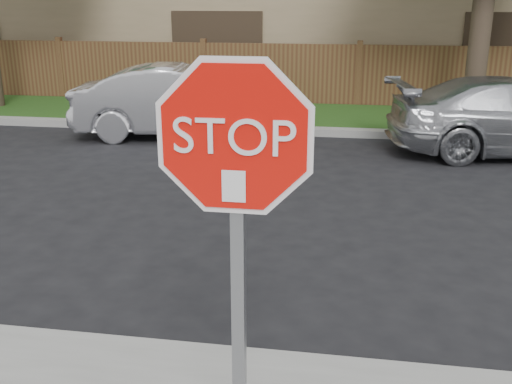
# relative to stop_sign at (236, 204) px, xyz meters

# --- Properties ---
(ground) EXTENTS (90.00, 90.00, 0.00)m
(ground) POSITION_rel_stop_sign_xyz_m (0.60, 1.48, -1.83)
(ground) COLOR black
(ground) RESTS_ON ground
(far_curb) EXTENTS (70.00, 0.30, 0.15)m
(far_curb) POSITION_rel_stop_sign_xyz_m (0.60, 9.63, -1.75)
(far_curb) COLOR gray
(far_curb) RESTS_ON ground
(grass_strip) EXTENTS (70.00, 3.00, 0.12)m
(grass_strip) POSITION_rel_stop_sign_xyz_m (0.60, 11.28, -1.77)
(grass_strip) COLOR #1E4714
(grass_strip) RESTS_ON ground
(fence) EXTENTS (70.00, 0.12, 1.60)m
(fence) POSITION_rel_stop_sign_xyz_m (0.60, 12.88, -1.03)
(fence) COLOR #4E2D1B
(fence) RESTS_ON ground
(stop_sign) EXTENTS (1.01, 0.13, 2.55)m
(stop_sign) POSITION_rel_stop_sign_xyz_m (0.00, 0.00, 0.00)
(stop_sign) COLOR gray
(stop_sign) RESTS_ON sidewalk_near
(sedan_left) EXTENTS (4.53, 2.16, 1.43)m
(sedan_left) POSITION_rel_stop_sign_xyz_m (-2.88, 9.08, -1.11)
(sedan_left) COLOR silver
(sedan_left) RESTS_ON ground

